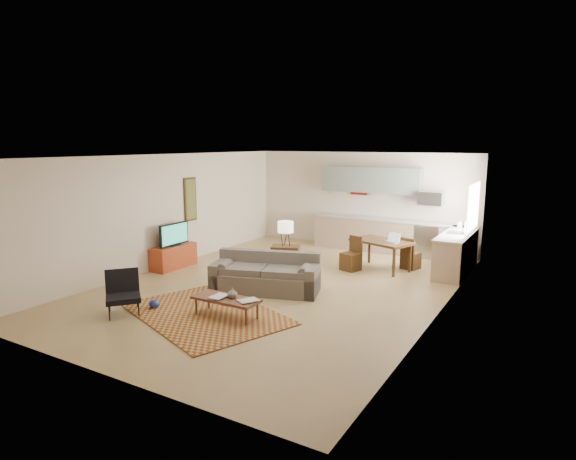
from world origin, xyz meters
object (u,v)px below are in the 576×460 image
Objects in this scene: armchair at (123,293)px; tv_credenza at (174,257)px; dining_table at (381,255)px; console_table at (286,261)px; coffee_table at (226,308)px; sofa at (265,273)px.

armchair is 3.19m from tv_credenza.
armchair is 5.91m from dining_table.
console_table is at bearing 13.52° from tv_credenza.
armchair is 0.55× the size of dining_table.
dining_table is at bearing 28.39° from tv_credenza.
console_table is at bearing 98.21° from coffee_table.
armchair reaches higher than dining_table.
console_table is (1.24, 3.48, -0.03)m from armchair.
armchair is at bearing -155.58° from coffee_table.
dining_table is at bearing 10.90° from armchair.
console_table is 0.51× the size of dining_table.
console_table reaches higher than dining_table.
dining_table reaches higher than coffee_table.
armchair reaches higher than tv_credenza.
armchair is at bearing -99.68° from dining_table.
armchair is 3.69m from console_table.
coffee_table is 1.01× the size of tv_credenza.
sofa reaches higher than tv_credenza.
tv_credenza is at bearing 153.07° from sofa.
tv_credenza is (-2.93, 0.47, -0.11)m from sofa.
sofa is 2.92× the size of armchair.
coffee_table is at bearing -25.17° from armchair.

